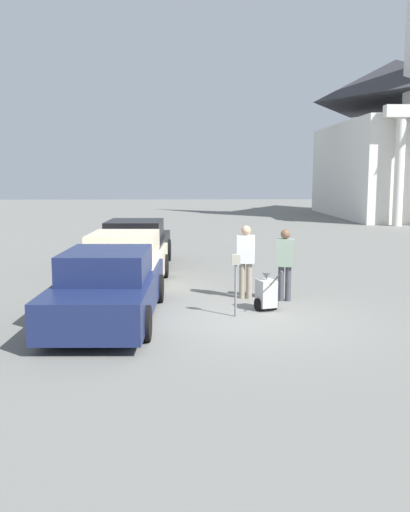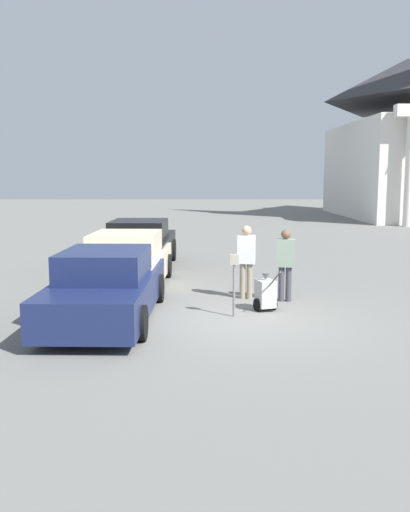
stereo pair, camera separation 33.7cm
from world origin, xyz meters
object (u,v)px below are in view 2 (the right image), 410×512
(parked_car_navy, at_px, (107,287))
(parked_car_cream, at_px, (127,262))
(parked_car_black, at_px, (140,246))
(church, at_px, (407,129))
(person_worker, at_px, (246,257))
(person_supervisor, at_px, (285,261))
(equipment_cart, at_px, (266,293))
(parking_meter, at_px, (234,273))

(parked_car_navy, bearing_deg, parked_car_cream, 91.91)
(parked_car_black, relative_size, church, 0.21)
(person_worker, bearing_deg, church, -106.20)
(person_worker, height_order, person_supervisor, person_worker)
(parked_car_black, bearing_deg, equipment_cart, -58.38)
(person_supervisor, bearing_deg, parking_meter, 59.28)
(parked_car_black, height_order, person_supervisor, person_supervisor)
(parked_car_black, bearing_deg, church, 55.46)
(parked_car_black, bearing_deg, person_supervisor, -49.68)
(parked_car_cream, height_order, person_supervisor, person_supervisor)
(parked_car_cream, xyz_separation_m, parked_car_black, (0.00, 3.34, 0.04))
(parked_car_cream, height_order, parked_car_black, parked_car_black)
(person_supervisor, bearing_deg, parked_car_black, -40.98)
(parking_meter, xyz_separation_m, person_supervisor, (1.30, 1.48, 0.05))
(parked_car_black, height_order, person_worker, person_worker)
(parked_car_black, height_order, equipment_cart, parked_car_black)
(parked_car_navy, xyz_separation_m, person_supervisor, (3.95, 1.66, 0.30))
(parked_car_cream, relative_size, parked_car_black, 1.00)
(parked_car_cream, xyz_separation_m, person_worker, (3.05, -1.34, 0.33))
(parking_meter, distance_m, person_supervisor, 1.97)
(parked_car_cream, xyz_separation_m, church, (16.57, 25.77, 5.49))
(person_worker, bearing_deg, equipment_cart, 115.20)
(person_worker, bearing_deg, parked_car_black, -46.62)
(parking_meter, distance_m, equipment_cart, 1.06)
(person_worker, relative_size, church, 0.07)
(person_worker, distance_m, person_supervisor, 0.95)
(person_supervisor, xyz_separation_m, church, (12.62, 27.41, 5.20))
(parked_car_cream, distance_m, person_supervisor, 4.29)
(parked_car_cream, relative_size, person_supervisor, 3.04)
(parked_car_cream, distance_m, person_worker, 3.35)
(parking_meter, xyz_separation_m, person_worker, (0.40, 1.78, 0.09))
(person_supervisor, bearing_deg, parked_car_cream, -11.94)
(parked_car_cream, relative_size, equipment_cart, 5.21)
(parking_meter, bearing_deg, parked_car_navy, -176.15)
(parked_car_navy, bearing_deg, person_worker, 34.62)
(person_supervisor, bearing_deg, parked_car_navy, 33.39)
(parked_car_cream, relative_size, parking_meter, 3.91)
(parked_car_black, xyz_separation_m, person_supervisor, (3.95, -4.98, 0.25))
(parked_car_navy, distance_m, person_supervisor, 4.29)
(parked_car_navy, distance_m, parking_meter, 2.67)
(parked_car_navy, relative_size, parked_car_black, 1.00)
(parked_car_black, distance_m, person_supervisor, 6.36)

